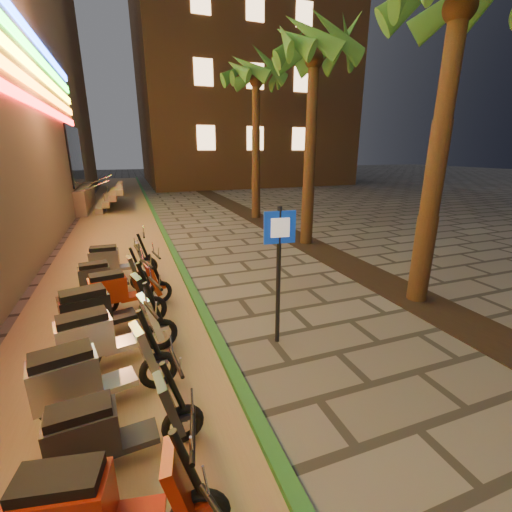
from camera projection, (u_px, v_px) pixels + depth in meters
name	position (u px, v px, depth m)	size (l,w,h in m)	color
ground	(318.00, 399.00, 4.46)	(120.00, 120.00, 0.00)	#474442
parking_strip	(117.00, 238.00, 12.54)	(3.40, 60.00, 0.01)	#8C7251
green_curb	(164.00, 233.00, 13.10)	(0.18, 60.00, 0.10)	#235D27
planting_strip	(338.00, 259.00, 10.13)	(1.20, 40.00, 0.02)	black
apartment_block	(236.00, 46.00, 32.39)	(18.00, 16.06, 25.00)	brown
palm_b	(461.00, 3.00, 5.82)	(2.97, 3.02, 6.66)	#472D19
palm_c	(314.00, 59.00, 10.23)	(2.97, 3.02, 6.91)	#472D19
palm_d	(256.00, 81.00, 14.64)	(2.97, 3.02, 7.16)	#472D19
pedestrian_sign	(279.00, 258.00, 5.37)	(0.51, 0.10, 2.30)	black
scooter_4	(99.00, 507.00, 2.62)	(1.60, 0.71, 1.13)	black
scooter_5	(110.00, 429.00, 3.38)	(1.52, 0.55, 1.07)	black
scooter_6	(90.00, 374.00, 4.12)	(1.72, 0.80, 1.21)	black
scooter_7	(105.00, 335.00, 4.99)	(1.72, 0.80, 1.21)	black
scooter_8	(103.00, 309.00, 5.78)	(1.75, 0.87, 1.24)	black
scooter_9	(121.00, 289.00, 6.75)	(1.59, 0.69, 1.12)	black
scooter_10	(106.00, 277.00, 7.49)	(1.49, 0.59, 1.05)	black
scooter_11	(115.00, 260.00, 8.51)	(1.59, 0.56, 1.12)	black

